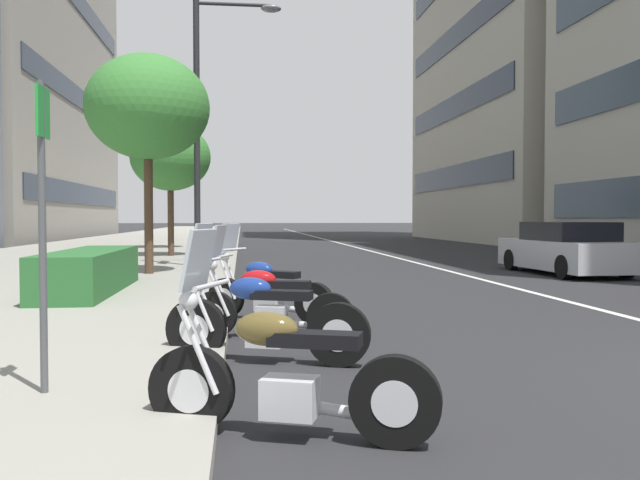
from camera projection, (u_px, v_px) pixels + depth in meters
name	position (u px, v px, depth m)	size (l,w,h in m)	color
sidewalk_right_plaza	(131.00, 247.00, 34.06)	(160.00, 10.86, 0.15)	gray
lane_centre_stripe	(341.00, 243.00, 40.39)	(110.00, 0.16, 0.01)	silver
motorcycle_second_in_row	(284.00, 377.00, 4.65)	(0.89, 2.02, 1.47)	black
motorcycle_under_tarp	(262.00, 321.00, 7.10)	(0.93, 2.17, 1.49)	black
motorcycle_far_end_row	(268.00, 306.00, 8.50)	(0.77, 2.09, 1.46)	black
motorcycle_nearest_camera	(266.00, 292.00, 10.04)	(1.33, 1.87, 1.47)	black
car_mid_block_traffic	(566.00, 249.00, 18.36)	(4.66, 2.06, 1.44)	#B7B7BC
parking_sign_by_curb	(43.00, 206.00, 5.29)	(0.32, 0.06, 2.49)	#47494C
street_lamp_with_banners	(210.00, 105.00, 19.29)	(1.26, 2.55, 7.70)	#232326
clipped_hedge_bed	(90.00, 271.00, 12.62)	(4.59, 1.10, 0.79)	#28602D
street_tree_mid_sidewalk	(148.00, 108.00, 16.64)	(3.08, 3.08, 5.48)	#473323
street_tree_far_plaza	(171.00, 157.00, 24.57)	(2.94, 2.94, 4.91)	#473323
street_tree_by_lamp_post	(170.00, 160.00, 31.14)	(2.98, 2.98, 5.38)	#473323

